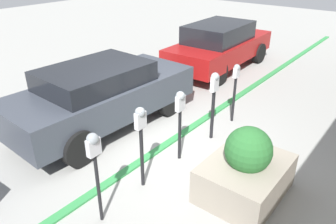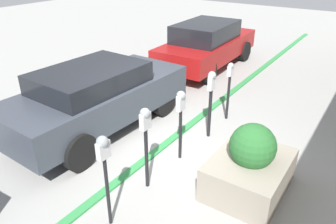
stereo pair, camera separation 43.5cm
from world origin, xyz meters
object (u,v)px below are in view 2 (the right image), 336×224
parking_meter_farthest (230,80)px  parked_car_rear (207,44)px  parking_meter_middle (181,109)px  planter_box (250,167)px  parked_car_middle (97,96)px  parking_meter_nearest (104,158)px  parking_meter_fourth (211,92)px  parking_meter_second (146,130)px

parking_meter_farthest → parked_car_rear: size_ratio=0.31×
parking_meter_middle → planter_box: parking_meter_middle is taller
parking_meter_middle → parked_car_middle: (-0.02, 2.14, -0.25)m
parking_meter_middle → parked_car_rear: 5.65m
parking_meter_middle → parked_car_rear: parked_car_rear is taller
parked_car_rear → parking_meter_nearest: bearing=-164.4°
parking_meter_nearest → parking_meter_fourth: size_ratio=1.01×
parking_meter_fourth → parking_meter_farthest: bearing=1.5°
parked_car_middle → parking_meter_second: bearing=-113.6°
parking_meter_nearest → planter_box: parking_meter_nearest is taller
parking_meter_second → parked_car_rear: 6.62m
parking_meter_fourth → parked_car_middle: size_ratio=0.34×
parking_meter_nearest → parked_car_middle: (2.02, 2.20, -0.36)m
parking_meter_second → parking_meter_fourth: (2.10, -0.08, -0.06)m
parking_meter_second → parking_meter_middle: parking_meter_second is taller
parking_meter_fourth → parking_meter_farthest: (0.98, 0.03, -0.06)m
parking_meter_second → parking_meter_fourth: size_ratio=1.00×
parking_meter_nearest → planter_box: bearing=-36.7°
parking_meter_middle → parking_meter_second: bearing=179.6°
parking_meter_middle → parking_meter_farthest: size_ratio=1.01×
parking_meter_middle → planter_box: size_ratio=0.94×
parking_meter_middle → parked_car_rear: (5.20, 2.20, -0.25)m
parking_meter_nearest → parking_meter_fourth: 3.10m
planter_box → parking_meter_farthest: bearing=32.7°
parking_meter_nearest → parking_meter_fourth: (3.10, -0.02, -0.11)m
parking_meter_middle → parked_car_middle: 2.16m
parking_meter_farthest → planter_box: (-2.20, -1.41, -0.52)m
parking_meter_second → planter_box: parking_meter_second is taller
parking_meter_fourth → parked_car_middle: (-1.08, 2.22, -0.25)m
parking_meter_second → parked_car_rear: parked_car_rear is taller
parking_meter_fourth → planter_box: bearing=-131.4°
parking_meter_second → parked_car_rear: (6.24, 2.19, -0.29)m
parking_meter_middle → parking_meter_nearest: bearing=-178.4°
parked_car_middle → parking_meter_fourth: bearing=-62.0°
parking_meter_nearest → parking_meter_second: (1.00, 0.07, -0.06)m
parked_car_middle → parking_meter_farthest: bearing=-44.7°
parking_meter_second → parking_meter_farthest: parking_meter_second is taller
parking_meter_fourth → parked_car_rear: bearing=28.7°
parking_meter_fourth → planter_box: 1.94m
parked_car_middle → planter_box: bearing=-90.2°
parking_meter_fourth → planter_box: size_ratio=0.99×
parking_meter_second → parking_meter_middle: (1.04, -0.01, -0.05)m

